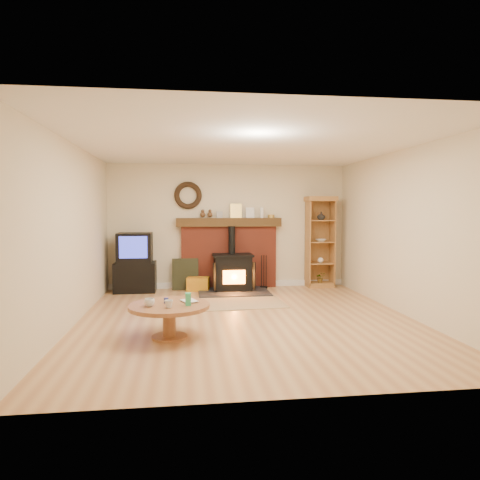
{
  "coord_description": "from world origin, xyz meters",
  "views": [
    {
      "loc": [
        -0.9,
        -6.28,
        1.64
      ],
      "look_at": [
        0.02,
        1.0,
        1.13
      ],
      "focal_mm": 32.0,
      "sensor_mm": 36.0,
      "label": 1
    }
  ],
  "objects": [
    {
      "name": "tv_unit",
      "position": [
        -1.92,
        2.47,
        0.57
      ],
      "size": [
        0.81,
        0.58,
        1.19
      ],
      "color": "black",
      "rests_on": "ground"
    },
    {
      "name": "firelog_box",
      "position": [
        -0.66,
        2.4,
        0.14
      ],
      "size": [
        0.49,
        0.36,
        0.28
      ],
      "primitive_type": "cube",
      "rotation": [
        0.0,
        0.0,
        -0.2
      ],
      "color": "yellow",
      "rests_on": "ground"
    },
    {
      "name": "wood_stove",
      "position": [
        0.04,
        2.27,
        0.37
      ],
      "size": [
        1.4,
        1.0,
        1.31
      ],
      "color": "black",
      "rests_on": "ground"
    },
    {
      "name": "ground",
      "position": [
        0.0,
        0.0,
        0.0
      ],
      "size": [
        5.5,
        5.5,
        0.0
      ],
      "primitive_type": "plane",
      "color": "#AE7648",
      "rests_on": "ground"
    },
    {
      "name": "area_rug",
      "position": [
        0.01,
        1.14,
        0.01
      ],
      "size": [
        1.64,
        1.17,
        0.01
      ],
      "primitive_type": "cube",
      "rotation": [
        0.0,
        0.0,
        0.05
      ],
      "color": "olive",
      "rests_on": "ground"
    },
    {
      "name": "curio_cabinet",
      "position": [
        1.94,
        2.55,
        0.97
      ],
      "size": [
        0.62,
        0.45,
        1.93
      ],
      "color": "#936030",
      "rests_on": "ground"
    },
    {
      "name": "leaning_painting",
      "position": [
        -0.92,
        2.55,
        0.32
      ],
      "size": [
        0.54,
        0.14,
        0.64
      ],
      "primitive_type": "cube",
      "rotation": [
        -0.17,
        0.0,
        0.0
      ],
      "color": "black",
      "rests_on": "ground"
    },
    {
      "name": "fire_tools",
      "position": [
        0.72,
        2.5,
        0.13
      ],
      "size": [
        0.16,
        0.16,
        0.7
      ],
      "color": "black",
      "rests_on": "ground"
    },
    {
      "name": "chimney_breast",
      "position": [
        0.0,
        2.67,
        0.8
      ],
      "size": [
        2.2,
        0.22,
        1.78
      ],
      "color": "#973826",
      "rests_on": "ground"
    },
    {
      "name": "room_shell",
      "position": [
        -0.02,
        0.09,
        1.72
      ],
      "size": [
        5.02,
        5.52,
        2.61
      ],
      "color": "beige",
      "rests_on": "ground"
    },
    {
      "name": "coffee_table",
      "position": [
        -1.12,
        -0.81,
        0.36
      ],
      "size": [
        1.04,
        1.04,
        0.6
      ],
      "color": "brown",
      "rests_on": "ground"
    }
  ]
}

